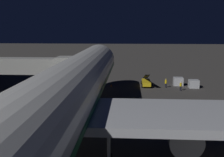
# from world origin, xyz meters

# --- Properties ---
(ground_plane) EXTENTS (320.00, 320.00, 0.00)m
(ground_plane) POSITION_xyz_m (0.00, 0.00, 0.00)
(ground_plane) COLOR #383533
(airliner_at_gate) EXTENTS (52.69, 67.98, 20.18)m
(airliner_at_gate) POSITION_xyz_m (0.00, 13.16, 5.45)
(airliner_at_gate) COLOR silver
(airliner_at_gate) RESTS_ON ground_plane
(jet_bridge) EXTENTS (18.58, 3.40, 7.06)m
(jet_bridge) POSITION_xyz_m (10.21, -8.67, 5.53)
(jet_bridge) COLOR #9E9E99
(jet_bridge) RESTS_ON ground_plane
(belt_loader) EXTENTS (1.96, 8.86, 3.14)m
(belt_loader) POSITION_xyz_m (-9.19, -20.49, 0.85)
(belt_loader) COLOR yellow
(belt_loader) RESTS_ON ground_plane
(baggage_container_near_belt) EXTENTS (1.88, 1.67, 1.57)m
(baggage_container_near_belt) POSITION_xyz_m (-18.36, -19.33, 0.79)
(baggage_container_near_belt) COLOR #B7BABF
(baggage_container_near_belt) RESTS_ON ground_plane
(baggage_container_mid_row) EXTENTS (1.90, 1.57, 1.68)m
(baggage_container_mid_row) POSITION_xyz_m (-15.70, -21.34, 0.84)
(baggage_container_mid_row) COLOR #B7BABF
(baggage_container_mid_row) RESTS_ON ground_plane
(ground_crew_near_nose_gear) EXTENTS (0.40, 0.40, 1.75)m
(ground_crew_near_nose_gear) POSITION_xyz_m (-12.96, -19.22, 0.96)
(ground_crew_near_nose_gear) COLOR black
(ground_crew_near_nose_gear) RESTS_ON ground_plane
(ground_crew_marshaller_fwd) EXTENTS (0.40, 0.40, 1.72)m
(ground_crew_marshaller_fwd) POSITION_xyz_m (-15.38, -16.70, 0.95)
(ground_crew_marshaller_fwd) COLOR black
(ground_crew_marshaller_fwd) RESTS_ON ground_plane
(traffic_cone_nose_port) EXTENTS (0.36, 0.36, 0.55)m
(traffic_cone_nose_port) POSITION_xyz_m (-2.20, -19.51, 0.28)
(traffic_cone_nose_port) COLOR orange
(traffic_cone_nose_port) RESTS_ON ground_plane
(traffic_cone_nose_starboard) EXTENTS (0.36, 0.36, 0.55)m
(traffic_cone_nose_starboard) POSITION_xyz_m (2.20, -19.51, 0.28)
(traffic_cone_nose_starboard) COLOR orange
(traffic_cone_nose_starboard) RESTS_ON ground_plane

